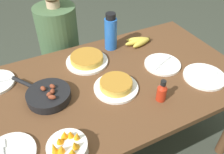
# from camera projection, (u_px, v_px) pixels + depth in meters

# --- Properties ---
(ground_plane) EXTENTS (14.00, 14.00, 0.00)m
(ground_plane) POSITION_uv_depth(u_px,v_px,m) (112.00, 149.00, 1.85)
(ground_plane) COLOR #383D33
(dining_table) EXTENTS (1.59, 0.90, 0.70)m
(dining_table) POSITION_uv_depth(u_px,v_px,m) (112.00, 92.00, 1.46)
(dining_table) COLOR brown
(dining_table) RESTS_ON ground_plane
(banana_bunch) EXTENTS (0.21, 0.14, 0.04)m
(banana_bunch) POSITION_uv_depth(u_px,v_px,m) (139.00, 41.00, 1.70)
(banana_bunch) COLOR gold
(banana_bunch) RESTS_ON dining_table
(skillet) EXTENTS (0.27, 0.35, 0.08)m
(skillet) POSITION_uv_depth(u_px,v_px,m) (48.00, 95.00, 1.27)
(skillet) COLOR black
(skillet) RESTS_ON dining_table
(frittata_plate_center) EXTENTS (0.25, 0.25, 0.06)m
(frittata_plate_center) POSITION_uv_depth(u_px,v_px,m) (116.00, 86.00, 1.33)
(frittata_plate_center) COLOR white
(frittata_plate_center) RESTS_ON dining_table
(frittata_plate_side) EXTENTS (0.27, 0.27, 0.05)m
(frittata_plate_side) POSITION_uv_depth(u_px,v_px,m) (87.00, 60.00, 1.52)
(frittata_plate_side) COLOR white
(frittata_plate_side) RESTS_ON dining_table
(empty_plate_near_front) EXTENTS (0.23, 0.23, 0.02)m
(empty_plate_near_front) POSITION_uv_depth(u_px,v_px,m) (162.00, 64.00, 1.51)
(empty_plate_near_front) COLOR white
(empty_plate_near_front) RESTS_ON dining_table
(empty_plate_far_left) EXTENTS (0.25, 0.25, 0.02)m
(empty_plate_far_left) POSITION_uv_depth(u_px,v_px,m) (204.00, 76.00, 1.42)
(empty_plate_far_left) COLOR white
(empty_plate_far_left) RESTS_ON dining_table
(empty_plate_far_right) EXTENTS (0.22, 0.22, 0.02)m
(empty_plate_far_right) POSITION_uv_depth(u_px,v_px,m) (10.00, 154.00, 1.02)
(empty_plate_far_right) COLOR white
(empty_plate_far_right) RESTS_ON dining_table
(fruit_bowl_mango) EXTENTS (0.17, 0.17, 0.12)m
(fruit_bowl_mango) POSITION_uv_depth(u_px,v_px,m) (67.00, 148.00, 1.01)
(fruit_bowl_mango) COLOR white
(fruit_bowl_mango) RESTS_ON dining_table
(water_bottle) EXTENTS (0.08, 0.08, 0.26)m
(water_bottle) POSITION_uv_depth(u_px,v_px,m) (111.00, 32.00, 1.59)
(water_bottle) COLOR blue
(water_bottle) RESTS_ON dining_table
(hot_sauce_bottle) EXTENTS (0.05, 0.05, 0.13)m
(hot_sauce_bottle) POSITION_uv_depth(u_px,v_px,m) (162.00, 92.00, 1.25)
(hot_sauce_bottle) COLOR #B72814
(hot_sauce_bottle) RESTS_ON dining_table
(person_figure) EXTENTS (0.33, 0.33, 1.19)m
(person_figure) POSITION_uv_depth(u_px,v_px,m) (62.00, 57.00, 1.92)
(person_figure) COLOR black
(person_figure) RESTS_ON ground_plane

